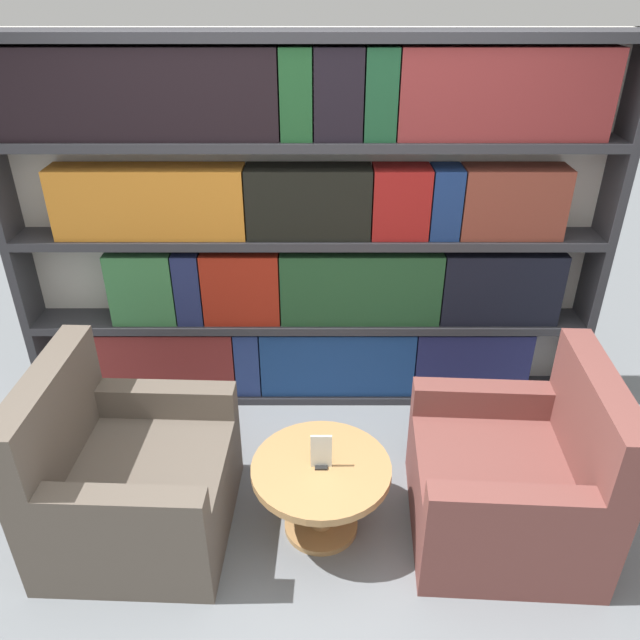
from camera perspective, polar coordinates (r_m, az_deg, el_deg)
name	(u,v)px	position (r m, az deg, el deg)	size (l,w,h in m)	color
ground_plane	(304,587)	(3.02, -1.47, -23.23)	(14.00, 14.00, 0.00)	slate
bookshelf	(311,236)	(3.55, -0.85, 7.65)	(3.36, 0.30, 2.14)	silver
armchair_left	(128,481)	(3.16, -17.12, -13.88)	(0.86, 0.88, 0.89)	brown
armchair_right	(512,481)	(3.16, 17.16, -13.88)	(0.87, 0.89, 0.89)	brown
coffee_table	(320,484)	(3.03, 0.02, -14.76)	(0.65, 0.65, 0.40)	#AD7F4C
table_sign	(320,453)	(2.90, 0.02, -12.08)	(0.10, 0.06, 0.18)	black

